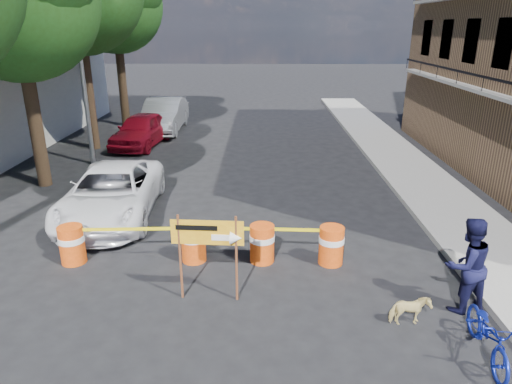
{
  "coord_description": "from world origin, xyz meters",
  "views": [
    {
      "loc": [
        0.65,
        -7.75,
        5.16
      ],
      "look_at": [
        0.51,
        2.81,
        1.3
      ],
      "focal_mm": 32.0,
      "sensor_mm": 36.0,
      "label": 1
    }
  ],
  "objects_px": {
    "barrel_far_right": "(331,245)",
    "sedan_red": "(141,130)",
    "barrel_mid_right": "(262,243)",
    "detour_sign": "(217,239)",
    "suv_white": "(112,193)",
    "barrel_mid_left": "(193,242)",
    "barrel_far_left": "(72,244)",
    "dog": "(410,311)",
    "sedan_silver": "(164,115)",
    "bicycle": "(493,312)",
    "pedestrian": "(467,265)"
  },
  "relations": [
    {
      "from": "barrel_far_right",
      "to": "sedan_red",
      "type": "relative_size",
      "value": 0.21
    },
    {
      "from": "barrel_mid_right",
      "to": "detour_sign",
      "type": "distance_m",
      "value": 2.0
    },
    {
      "from": "barrel_far_right",
      "to": "suv_white",
      "type": "height_order",
      "value": "suv_white"
    },
    {
      "from": "barrel_mid_left",
      "to": "barrel_mid_right",
      "type": "distance_m",
      "value": 1.58
    },
    {
      "from": "barrel_far_left",
      "to": "barrel_mid_left",
      "type": "relative_size",
      "value": 1.0
    },
    {
      "from": "barrel_far_left",
      "to": "dog",
      "type": "height_order",
      "value": "barrel_far_left"
    },
    {
      "from": "barrel_mid_left",
      "to": "barrel_far_right",
      "type": "height_order",
      "value": "same"
    },
    {
      "from": "sedan_red",
      "to": "barrel_far_left",
      "type": "bearing_deg",
      "value": -76.81
    },
    {
      "from": "suv_white",
      "to": "sedan_silver",
      "type": "distance_m",
      "value": 11.23
    },
    {
      "from": "detour_sign",
      "to": "dog",
      "type": "height_order",
      "value": "detour_sign"
    },
    {
      "from": "bicycle",
      "to": "pedestrian",
      "type": "bearing_deg",
      "value": 88.68
    },
    {
      "from": "barrel_mid_left",
      "to": "barrel_mid_right",
      "type": "xyz_separation_m",
      "value": [
        1.58,
        -0.02,
        0.0
      ]
    },
    {
      "from": "barrel_mid_left",
      "to": "bicycle",
      "type": "bearing_deg",
      "value": -31.74
    },
    {
      "from": "barrel_mid_right",
      "to": "pedestrian",
      "type": "relative_size",
      "value": 0.47
    },
    {
      "from": "barrel_mid_right",
      "to": "barrel_far_right",
      "type": "height_order",
      "value": "same"
    },
    {
      "from": "barrel_mid_right",
      "to": "sedan_silver",
      "type": "relative_size",
      "value": 0.18
    },
    {
      "from": "suv_white",
      "to": "barrel_mid_right",
      "type": "bearing_deg",
      "value": -35.13
    },
    {
      "from": "barrel_far_right",
      "to": "sedan_silver",
      "type": "distance_m",
      "value": 15.4
    },
    {
      "from": "detour_sign",
      "to": "bicycle",
      "type": "height_order",
      "value": "detour_sign"
    },
    {
      "from": "barrel_far_right",
      "to": "sedan_red",
      "type": "xyz_separation_m",
      "value": [
        -7.05,
        10.87,
        0.26
      ]
    },
    {
      "from": "barrel_far_left",
      "to": "barrel_mid_right",
      "type": "xyz_separation_m",
      "value": [
        4.35,
        0.11,
        0.0
      ]
    },
    {
      "from": "barrel_mid_right",
      "to": "suv_white",
      "type": "relative_size",
      "value": 0.18
    },
    {
      "from": "bicycle",
      "to": "suv_white",
      "type": "bearing_deg",
      "value": 148.57
    },
    {
      "from": "barrel_mid_right",
      "to": "suv_white",
      "type": "xyz_separation_m",
      "value": [
        -4.26,
        2.62,
        0.24
      ]
    },
    {
      "from": "barrel_mid_left",
      "to": "dog",
      "type": "bearing_deg",
      "value": -29.31
    },
    {
      "from": "barrel_mid_left",
      "to": "sedan_red",
      "type": "bearing_deg",
      "value": 109.82
    },
    {
      "from": "barrel_mid_right",
      "to": "sedan_silver",
      "type": "distance_m",
      "value": 14.72
    },
    {
      "from": "barrel_mid_left",
      "to": "barrel_mid_right",
      "type": "relative_size",
      "value": 1.0
    },
    {
      "from": "barrel_mid_right",
      "to": "sedan_red",
      "type": "bearing_deg",
      "value": 116.87
    },
    {
      "from": "barrel_far_left",
      "to": "pedestrian",
      "type": "relative_size",
      "value": 0.47
    },
    {
      "from": "detour_sign",
      "to": "pedestrian",
      "type": "distance_m",
      "value": 4.73
    },
    {
      "from": "sedan_silver",
      "to": "sedan_red",
      "type": "bearing_deg",
      "value": -98.1
    },
    {
      "from": "barrel_far_left",
      "to": "sedan_silver",
      "type": "relative_size",
      "value": 0.18
    },
    {
      "from": "barrel_far_left",
      "to": "pedestrian",
      "type": "distance_m",
      "value": 8.38
    },
    {
      "from": "detour_sign",
      "to": "sedan_silver",
      "type": "distance_m",
      "value": 15.97
    },
    {
      "from": "pedestrian",
      "to": "bicycle",
      "type": "xyz_separation_m",
      "value": [
        -0.15,
        -1.38,
        -0.08
      ]
    },
    {
      "from": "barrel_far_left",
      "to": "suv_white",
      "type": "xyz_separation_m",
      "value": [
        0.09,
        2.73,
        0.24
      ]
    },
    {
      "from": "barrel_mid_right",
      "to": "detour_sign",
      "type": "xyz_separation_m",
      "value": [
        -0.87,
        -1.58,
        0.85
      ]
    },
    {
      "from": "dog",
      "to": "sedan_red",
      "type": "bearing_deg",
      "value": 24.09
    },
    {
      "from": "bicycle",
      "to": "suv_white",
      "type": "distance_m",
      "value": 9.87
    },
    {
      "from": "suv_white",
      "to": "sedan_silver",
      "type": "relative_size",
      "value": 1.0
    },
    {
      "from": "barrel_far_left",
      "to": "barrel_mid_left",
      "type": "bearing_deg",
      "value": 2.63
    },
    {
      "from": "barrel_mid_right",
      "to": "suv_white",
      "type": "height_order",
      "value": "suv_white"
    },
    {
      "from": "sedan_red",
      "to": "barrel_far_right",
      "type": "bearing_deg",
      "value": -49.69
    },
    {
      "from": "barrel_far_left",
      "to": "barrel_mid_right",
      "type": "height_order",
      "value": "same"
    },
    {
      "from": "pedestrian",
      "to": "sedan_silver",
      "type": "distance_m",
      "value": 18.02
    },
    {
      "from": "bicycle",
      "to": "sedan_silver",
      "type": "bearing_deg",
      "value": 122.03
    },
    {
      "from": "barrel_far_left",
      "to": "bicycle",
      "type": "distance_m",
      "value": 8.63
    },
    {
      "from": "dog",
      "to": "suv_white",
      "type": "relative_size",
      "value": 0.14
    },
    {
      "from": "barrel_mid_left",
      "to": "bicycle",
      "type": "height_order",
      "value": "bicycle"
    }
  ]
}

